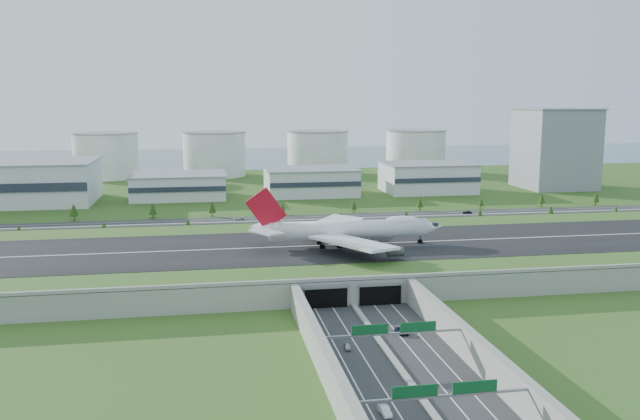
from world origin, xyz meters
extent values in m
plane|color=#314C17|center=(0.00, 0.00, 0.00)|extent=(1200.00, 1200.00, 0.00)
cube|color=gray|center=(0.00, 0.00, 4.00)|extent=(520.00, 100.00, 8.00)
cube|color=#3F581E|center=(0.00, 0.00, 8.08)|extent=(520.00, 100.00, 0.16)
cube|color=black|center=(0.00, 0.00, 8.22)|extent=(520.00, 58.00, 0.12)
cube|color=silver|center=(0.00, 0.00, 8.30)|extent=(520.00, 0.90, 0.02)
cube|color=gray|center=(0.00, -49.40, 8.60)|extent=(520.00, 1.20, 1.20)
cube|color=#28282B|center=(0.00, -110.00, 0.06)|extent=(34.00, 120.00, 0.12)
cube|color=gray|center=(0.00, -110.00, 0.45)|extent=(1.60, 120.00, 0.90)
cube|color=gray|center=(-18.20, -100.00, 4.00)|extent=(2.40, 100.00, 8.00)
cube|color=gray|center=(18.20, -100.00, 4.00)|extent=(2.40, 100.00, 8.00)
cube|color=black|center=(-8.50, -50.20, 3.20)|extent=(13.00, 1.20, 6.00)
cube|color=black|center=(8.50, -50.20, 3.20)|extent=(13.00, 1.20, 6.00)
cylinder|color=gray|center=(-19.00, -95.00, 3.50)|extent=(0.70, 0.70, 7.00)
cylinder|color=gray|center=(19.00, -95.00, 3.50)|extent=(0.70, 0.70, 7.00)
cube|color=gray|center=(0.00, -95.00, 7.20)|extent=(38.00, 0.50, 0.50)
cube|color=#0C4C23|center=(-6.00, -95.10, 8.60)|extent=(9.00, 0.30, 2.40)
cube|color=#0C4C23|center=(6.00, -95.10, 8.60)|extent=(9.00, 0.30, 2.40)
cylinder|color=gray|center=(19.00, -130.00, 3.50)|extent=(0.70, 0.70, 7.00)
cube|color=gray|center=(0.00, -130.00, 7.20)|extent=(38.00, 0.50, 0.50)
cube|color=#0C4C23|center=(-6.00, -130.10, 8.60)|extent=(9.00, 0.30, 2.40)
cube|color=#0C4C23|center=(6.00, -130.10, 8.60)|extent=(9.00, 0.30, 2.40)
cube|color=#28282B|center=(0.00, 95.00, 0.06)|extent=(560.00, 36.00, 0.12)
cylinder|color=#3D2819|center=(-127.27, 73.00, 1.06)|extent=(0.50, 0.50, 2.13)
cone|color=black|center=(-127.27, 73.00, 3.78)|extent=(3.31, 3.31, 4.26)
cylinder|color=#3D2819|center=(-90.23, 73.00, 1.15)|extent=(0.50, 0.50, 2.31)
cone|color=black|center=(-90.23, 73.00, 4.10)|extent=(3.59, 3.59, 4.61)
cylinder|color=#3D2819|center=(-52.08, 73.00, 1.19)|extent=(0.50, 0.50, 2.38)
cone|color=black|center=(-52.08, 73.00, 4.23)|extent=(3.70, 3.70, 4.76)
cylinder|color=#3D2819|center=(-16.25, 73.00, 1.51)|extent=(0.50, 0.50, 3.03)
cone|color=black|center=(-16.25, 73.00, 5.38)|extent=(4.71, 4.71, 6.06)
cylinder|color=#3D2819|center=(21.46, 73.00, 1.38)|extent=(0.50, 0.50, 2.76)
cone|color=black|center=(21.46, 73.00, 4.91)|extent=(4.30, 4.30, 5.52)
cylinder|color=#3D2819|center=(54.45, 73.00, 1.33)|extent=(0.50, 0.50, 2.65)
cone|color=black|center=(54.45, 73.00, 4.71)|extent=(4.13, 4.13, 5.30)
cylinder|color=#3D2819|center=(93.31, 73.00, 1.28)|extent=(0.50, 0.50, 2.56)
cone|color=black|center=(93.31, 73.00, 4.55)|extent=(3.98, 3.98, 5.11)
cylinder|color=#3D2819|center=(131.92, 73.00, 1.38)|extent=(0.50, 0.50, 2.76)
cone|color=black|center=(131.92, 73.00, 4.91)|extent=(4.30, 4.30, 5.52)
cylinder|color=#3D2819|center=(169.07, 73.00, 1.14)|extent=(0.50, 0.50, 2.28)
cone|color=black|center=(169.07, 73.00, 4.06)|extent=(3.55, 3.55, 4.57)
cylinder|color=#3D2819|center=(-111.19, 117.00, 1.49)|extent=(0.50, 0.50, 2.99)
cone|color=black|center=(-111.19, 117.00, 5.31)|extent=(4.65, 4.65, 5.97)
cylinder|color=#3D2819|center=(-71.19, 117.00, 1.34)|extent=(0.50, 0.50, 2.69)
cone|color=black|center=(-71.19, 117.00, 4.78)|extent=(4.18, 4.18, 5.37)
cylinder|color=#3D2819|center=(-40.34, 117.00, 1.44)|extent=(0.50, 0.50, 2.89)
cone|color=black|center=(-40.34, 117.00, 5.13)|extent=(4.49, 4.49, 5.77)
cylinder|color=#3D2819|center=(-2.23, 117.00, 1.01)|extent=(0.50, 0.50, 2.03)
cone|color=black|center=(-2.23, 117.00, 3.60)|extent=(3.15, 3.15, 4.05)
cylinder|color=#3D2819|center=(37.75, 117.00, 1.11)|extent=(0.50, 0.50, 2.22)
cone|color=black|center=(37.75, 117.00, 3.95)|extent=(3.46, 3.46, 4.44)
cylinder|color=#3D2819|center=(76.04, 117.00, 1.29)|extent=(0.50, 0.50, 2.57)
cone|color=black|center=(76.04, 117.00, 4.57)|extent=(4.00, 4.00, 5.14)
cylinder|color=#3D2819|center=(112.69, 117.00, 1.05)|extent=(0.50, 0.50, 2.09)
cone|color=black|center=(112.69, 117.00, 3.72)|extent=(3.26, 3.26, 4.19)
cylinder|color=#3D2819|center=(150.15, 117.00, 1.31)|extent=(0.50, 0.50, 2.63)
cone|color=black|center=(150.15, 117.00, 4.67)|extent=(4.08, 4.08, 5.25)
cylinder|color=#3D2819|center=(184.79, 117.00, 1.29)|extent=(0.50, 0.50, 2.57)
cone|color=black|center=(184.79, 117.00, 4.57)|extent=(4.00, 4.00, 5.14)
cube|color=silver|center=(-60.00, 190.00, 7.50)|extent=(58.00, 42.00, 15.00)
cube|color=silver|center=(25.00, 190.00, 8.50)|extent=(58.00, 42.00, 17.00)
cube|color=silver|center=(105.00, 190.00, 9.50)|extent=(58.00, 42.00, 19.00)
cube|color=gray|center=(200.00, 195.00, 27.50)|extent=(46.00, 46.00, 55.00)
cylinder|color=silver|center=(-120.00, 310.00, 17.50)|extent=(50.00, 50.00, 35.00)
cylinder|color=silver|center=(-35.00, 310.00, 17.50)|extent=(50.00, 50.00, 35.00)
cylinder|color=silver|center=(50.00, 310.00, 17.50)|extent=(50.00, 50.00, 35.00)
cylinder|color=silver|center=(135.00, 310.00, 17.50)|extent=(50.00, 50.00, 35.00)
cube|color=#37556A|center=(0.00, 480.00, 0.03)|extent=(1200.00, 260.00, 0.06)
cylinder|color=white|center=(9.02, -2.10, 14.50)|extent=(60.21, 8.04, 6.87)
cone|color=white|center=(41.20, -2.72, 14.50)|extent=(8.72, 7.03, 6.87)
cone|color=white|center=(-23.16, -1.47, 14.93)|extent=(10.86, 7.07, 6.87)
ellipsoid|color=white|center=(29.45, -2.50, 16.98)|extent=(14.74, 5.63, 4.22)
cube|color=white|center=(6.52, -20.29, 13.43)|extent=(28.52, 34.80, 1.69)
cube|color=white|center=(7.23, 16.18, 13.43)|extent=(29.29, 34.60, 1.69)
cylinder|color=#38383D|center=(13.89, -15.07, 11.07)|extent=(5.64, 3.33, 3.22)
cylinder|color=#38383D|center=(19.91, -26.99, 11.07)|extent=(5.64, 3.33, 3.22)
cylinder|color=#38383D|center=(14.39, 10.68, 11.07)|extent=(5.64, 3.33, 3.22)
cylinder|color=#38383D|center=(20.87, 22.35, 11.07)|extent=(5.64, 3.33, 3.22)
cube|color=white|center=(-22.22, -8.46, 15.79)|extent=(11.34, 13.44, 0.64)
cube|color=white|center=(-21.95, 5.48, 15.79)|extent=(11.61, 13.43, 0.64)
cube|color=#AD0C1E|center=(-22.09, -1.49, 23.09)|extent=(15.31, 1.26, 16.09)
cylinder|color=black|center=(36.74, -2.64, 8.87)|extent=(2.04, 0.75, 2.04)
cylinder|color=black|center=(4.66, -5.45, 8.87)|extent=(2.04, 0.75, 2.04)
cylinder|color=black|center=(4.80, 1.42, 8.87)|extent=(2.04, 0.75, 2.04)
cylinder|color=black|center=(-1.77, -5.32, 8.87)|extent=(2.04, 0.75, 2.04)
cylinder|color=black|center=(-1.64, 1.55, 8.87)|extent=(2.04, 0.75, 2.04)
imported|color=#A5A5A9|center=(-9.28, -85.16, 0.81)|extent=(2.10, 4.23, 1.38)
imported|color=white|center=(-9.40, -121.62, 0.94)|extent=(2.00, 5.06, 1.64)
imported|color=#0B143A|center=(7.62, -76.12, 0.92)|extent=(2.99, 5.91, 1.60)
imported|color=black|center=(97.96, 100.97, 0.97)|extent=(5.43, 3.04, 1.69)
imported|color=#AFAFB4|center=(133.06, 88.00, 0.81)|extent=(5.37, 3.53, 1.37)
imported|color=silver|center=(-26.76, 104.57, 0.89)|extent=(5.60, 3.09, 1.54)
camera|label=1|loc=(-44.26, -245.73, 63.61)|focal=38.00mm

